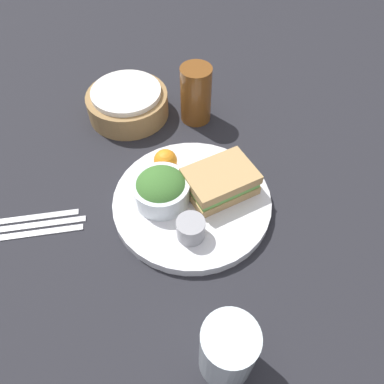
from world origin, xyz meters
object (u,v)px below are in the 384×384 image
Objects in this scene: plate at (192,202)px; fork at (32,233)px; drink_glass at (196,94)px; salad_bowl at (161,189)px; water_glass at (228,350)px; bread_basket at (128,103)px; dressing_cup at (191,229)px; spoon at (34,217)px; sandwich at (220,181)px; knife at (33,225)px.

plate is 1.64× the size of fork.
salad_bowl is at bearing -133.44° from drink_glass.
drink_glass reaches higher than fork.
plate is 0.07m from salad_bowl.
fork is at bearing 118.29° from water_glass.
plate is at bearing -89.90° from bread_basket.
dressing_cup is 0.38× the size of drink_glass.
plate reaches higher than spoon.
sandwich is at bearing -108.23° from drink_glass.
salad_bowl is 0.25m from fork.
drink_glass is at bearing 65.16° from water_glass.
bread_basket reaches higher than fork.
drink_glass reaches higher than salad_bowl.
water_glass is at bearing 134.42° from spoon.
sandwich is 0.70× the size of fork.
knife is at bearing 116.44° from water_glass.
fork is at bearing 165.30° from sandwich.
drink_glass is 0.43m from knife.
bread_basket reaches higher than plate.
salad_bowl is at bearing 150.04° from plate.
fork is at bearing 90.00° from knife.
bread_basket is (-0.06, 0.31, -0.01)m from sandwich.
water_glass is at bearing -99.38° from bread_basket.
sandwich is at bearing 179.19° from spoon.
salad_bowl is 0.58× the size of fork.
salad_bowl is 0.28m from bread_basket.
salad_bowl is 0.10m from dressing_cup.
salad_bowl reaches higher than plate.
salad_bowl is (-0.11, 0.03, 0.00)m from sandwich.
bread_basket is 0.96× the size of knife.
dressing_cup reaches higher than plate.
sandwich is 0.24m from drink_glass.
bread_basket is at bearing 90.10° from plate.
bread_basket is 1.12× the size of spoon.
knife is at bearing -164.06° from drink_glass.
dressing_cup is 0.30m from spoon.
water_glass is at bearing -119.96° from sandwich.
fork is 0.04m from spoon.
knife is (-0.28, 0.10, -0.01)m from plate.
spoon is at bearing 158.37° from salad_bowl.
sandwich reaches higher than spoon.
salad_bowl is at bearing 81.13° from water_glass.
sandwich reaches higher than bread_basket.
salad_bowl is at bearing -173.39° from fork.
knife is at bearing 162.64° from salad_bowl.
drink_glass is 0.44m from fork.
dressing_cup is 0.44× the size of water_glass.
drink_glass is (0.18, 0.19, 0.02)m from salad_bowl.
sandwich is 0.30m from water_glass.
fork is 0.95× the size of knife.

